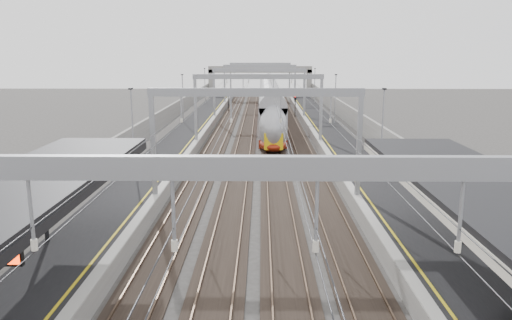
{
  "coord_description": "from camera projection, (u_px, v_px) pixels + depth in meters",
  "views": [
    {
      "loc": [
        0.35,
        -7.95,
        9.66
      ],
      "look_at": [
        0.0,
        22.59,
        3.08
      ],
      "focal_mm": 35.0,
      "sensor_mm": 36.0,
      "label": 1
    }
  ],
  "objects": [
    {
      "name": "platform_left",
      "position": [
        184.0,
        139.0,
        53.78
      ],
      "size": [
        4.0,
        120.0,
        1.0
      ],
      "primitive_type": "cube",
      "color": "black",
      "rests_on": "ground"
    },
    {
      "name": "platform_right",
      "position": [
        333.0,
        140.0,
        53.61
      ],
      "size": [
        4.0,
        120.0,
        1.0
      ],
      "primitive_type": "cube",
      "color": "black",
      "rests_on": "ground"
    },
    {
      "name": "tracks",
      "position": [
        258.0,
        144.0,
        53.79
      ],
      "size": [
        11.4,
        140.0,
        0.2
      ],
      "color": "black",
      "rests_on": "ground"
    },
    {
      "name": "overhead_line",
      "position": [
        259.0,
        83.0,
        58.97
      ],
      "size": [
        13.0,
        140.0,
        6.6
      ],
      "color": "gray",
      "rests_on": "platform_left"
    },
    {
      "name": "overbridge",
      "position": [
        260.0,
        74.0,
        106.44
      ],
      "size": [
        22.0,
        2.2,
        6.9
      ],
      "color": "slate",
      "rests_on": "ground"
    },
    {
      "name": "wall_left",
      "position": [
        154.0,
        129.0,
        53.59
      ],
      "size": [
        0.3,
        120.0,
        3.2
      ],
      "primitive_type": "cube",
      "color": "slate",
      "rests_on": "ground"
    },
    {
      "name": "wall_right",
      "position": [
        363.0,
        130.0,
        53.34
      ],
      "size": [
        0.3,
        120.0,
        3.2
      ],
      "primitive_type": "cube",
      "color": "slate",
      "rests_on": "ground"
    },
    {
      "name": "train",
      "position": [
        270.0,
        106.0,
        71.25
      ],
      "size": [
        2.89,
        52.69,
        4.57
      ],
      "color": "maroon",
      "rests_on": "ground"
    },
    {
      "name": "signal_green",
      "position": [
        228.0,
        97.0,
        82.54
      ],
      "size": [
        0.32,
        0.32,
        3.48
      ],
      "color": "black",
      "rests_on": "ground"
    },
    {
      "name": "signal_red_near",
      "position": [
        280.0,
        100.0,
        78.53
      ],
      "size": [
        0.32,
        0.32,
        3.48
      ],
      "color": "black",
      "rests_on": "ground"
    },
    {
      "name": "signal_red_far",
      "position": [
        295.0,
        102.0,
        74.92
      ],
      "size": [
        0.32,
        0.32,
        3.48
      ],
      "color": "black",
      "rests_on": "ground"
    }
  ]
}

